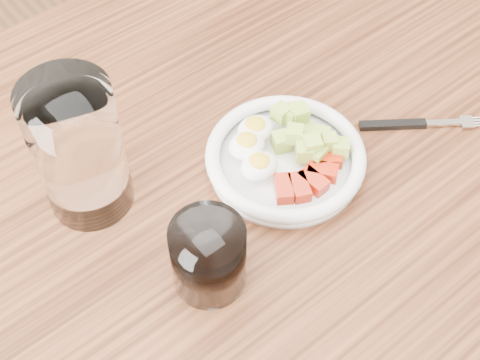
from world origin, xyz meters
name	(u,v)px	position (x,y,z in m)	size (l,w,h in m)	color
dining_table	(251,242)	(0.00, 0.00, 0.67)	(1.50, 0.90, 0.77)	brown
bowl	(284,156)	(0.06, 0.01, 0.79)	(0.19, 0.19, 0.05)	white
fork	(411,124)	(0.23, -0.04, 0.77)	(0.15, 0.11, 0.01)	black
water_glass	(79,150)	(-0.14, 0.12, 0.86)	(0.10, 0.10, 0.17)	white
coffee_glass	(209,257)	(-0.10, -0.05, 0.81)	(0.08, 0.08, 0.09)	white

